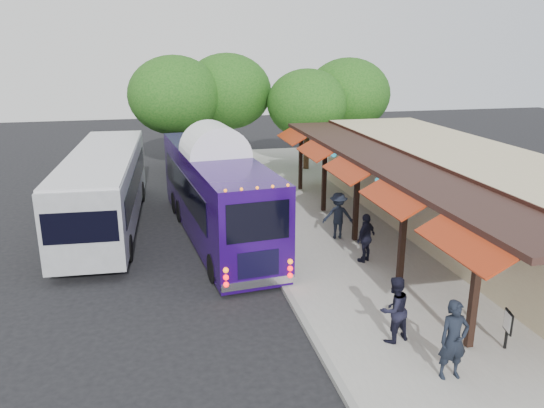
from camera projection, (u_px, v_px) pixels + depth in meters
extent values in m
plane|color=black|center=(288.00, 299.00, 16.69)|extent=(90.00, 90.00, 0.00)
cube|color=#9E9B93|center=(383.00, 241.00, 21.47)|extent=(10.00, 40.00, 0.15)
cube|color=gray|center=(263.00, 251.00, 20.41)|extent=(0.20, 40.00, 0.16)
cube|color=#C3B187|center=(465.00, 195.00, 21.71)|extent=(5.00, 20.00, 3.60)
cube|color=black|center=(411.00, 162.00, 20.75)|extent=(0.06, 20.00, 0.60)
cube|color=#331E19|center=(385.00, 160.00, 20.49)|extent=(2.60, 20.00, 0.18)
cube|color=black|center=(475.00, 290.00, 13.24)|extent=(0.18, 0.18, 3.16)
cube|color=#9B290E|center=(465.00, 241.00, 12.76)|extent=(1.00, 3.20, 0.57)
cube|color=black|center=(403.00, 236.00, 16.97)|extent=(0.18, 0.18, 3.16)
cube|color=#9B290E|center=(393.00, 197.00, 16.50)|extent=(1.00, 3.20, 0.57)
cube|color=black|center=(356.00, 202.00, 20.71)|extent=(0.18, 0.18, 3.16)
cube|color=#9B290E|center=(347.00, 169.00, 20.23)|extent=(1.00, 3.20, 0.57)
cube|color=black|center=(324.00, 178.00, 24.44)|extent=(0.18, 0.18, 3.16)
cube|color=#9B290E|center=(316.00, 149.00, 23.97)|extent=(1.00, 3.20, 0.57)
cube|color=black|center=(301.00, 160.00, 28.18)|extent=(0.18, 0.18, 3.16)
cube|color=#9B290E|center=(293.00, 135.00, 27.70)|extent=(1.00, 3.20, 0.57)
sphere|color=teal|center=(451.00, 223.00, 14.89)|extent=(0.26, 0.26, 0.26)
sphere|color=teal|center=(378.00, 181.00, 19.55)|extent=(0.26, 0.26, 0.26)
sphere|color=teal|center=(334.00, 154.00, 24.22)|extent=(0.26, 0.26, 0.26)
cube|color=#24075A|center=(216.00, 190.00, 21.69)|extent=(3.67, 11.84, 3.06)
cube|color=#24075A|center=(217.00, 229.00, 22.17)|extent=(3.61, 11.72, 0.34)
ellipsoid|color=white|center=(215.00, 154.00, 21.26)|extent=(3.65, 11.61, 0.54)
cube|color=black|center=(239.00, 224.00, 16.10)|extent=(2.02, 0.24, 1.26)
cube|color=silver|center=(240.00, 285.00, 16.76)|extent=(2.43, 0.43, 0.27)
sphere|color=#FF0C0C|center=(206.00, 282.00, 16.37)|extent=(0.17, 0.17, 0.17)
sphere|color=#FF0C0C|center=(273.00, 275.00, 16.83)|extent=(0.17, 0.17, 0.17)
cylinder|color=black|center=(200.00, 268.00, 17.74)|extent=(0.39, 1.03, 1.01)
cylinder|color=black|center=(265.00, 263.00, 18.22)|extent=(0.39, 1.03, 1.01)
cylinder|color=black|center=(184.00, 201.00, 25.35)|extent=(0.39, 1.03, 1.01)
cylinder|color=black|center=(230.00, 198.00, 25.83)|extent=(0.39, 1.03, 1.01)
cube|color=gray|center=(105.00, 187.00, 22.94)|extent=(3.27, 12.37, 2.82)
cube|color=black|center=(71.00, 183.00, 22.58)|extent=(0.55, 10.40, 1.07)
cube|color=black|center=(136.00, 180.00, 23.15)|extent=(0.55, 10.40, 1.07)
cube|color=silver|center=(101.00, 154.00, 22.52)|extent=(3.20, 12.12, 0.11)
cylinder|color=black|center=(64.00, 253.00, 19.04)|extent=(0.35, 1.04, 1.02)
cylinder|color=black|center=(134.00, 247.00, 19.56)|extent=(0.35, 1.04, 1.02)
cylinder|color=black|center=(87.00, 195.00, 26.47)|extent=(0.35, 1.04, 1.02)
cylinder|color=black|center=(137.00, 192.00, 27.00)|extent=(0.35, 1.04, 1.02)
imported|color=black|center=(454.00, 340.00, 12.26)|extent=(0.73, 0.49, 1.96)
imported|color=black|center=(394.00, 309.00, 13.83)|extent=(1.04, 0.91, 1.82)
imported|color=black|center=(366.00, 238.00, 18.99)|extent=(1.12, 0.98, 1.80)
imported|color=black|center=(338.00, 216.00, 21.31)|extent=(1.36, 0.98, 1.90)
cube|color=black|center=(507.00, 330.00, 13.56)|extent=(0.07, 0.07, 1.06)
cube|color=black|center=(508.00, 322.00, 13.49)|extent=(0.16, 0.47, 0.58)
cube|color=white|center=(507.00, 322.00, 13.48)|extent=(0.11, 0.39, 0.48)
cylinder|color=#382314|center=(228.00, 141.00, 34.84)|extent=(0.36, 0.36, 3.27)
ellipsoid|color=#154611|center=(227.00, 91.00, 33.92)|extent=(5.65, 5.65, 4.80)
cylinder|color=#382314|center=(306.00, 148.00, 33.34)|extent=(0.36, 0.36, 2.87)
ellipsoid|color=#154611|center=(307.00, 103.00, 32.54)|extent=(4.95, 4.95, 4.21)
cylinder|color=#382314|center=(346.00, 141.00, 35.16)|extent=(0.36, 0.36, 3.14)
ellipsoid|color=#154611|center=(348.00, 94.00, 34.27)|extent=(5.42, 5.42, 4.61)
cylinder|color=#382314|center=(177.00, 147.00, 32.86)|extent=(0.36, 0.36, 3.23)
ellipsoid|color=#154611|center=(175.00, 95.00, 31.95)|extent=(5.58, 5.58, 4.75)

